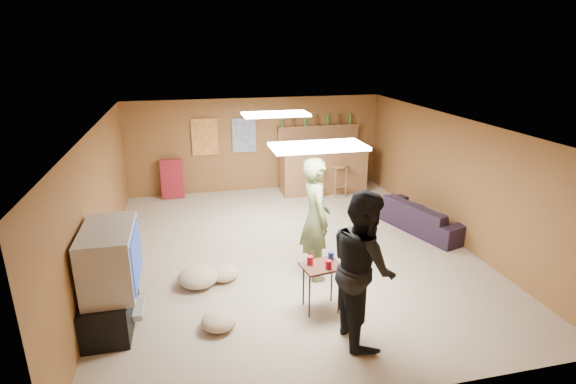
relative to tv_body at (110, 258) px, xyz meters
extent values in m
plane|color=tan|center=(2.65, 1.50, -0.90)|extent=(7.00, 7.00, 0.00)
cube|color=silver|center=(2.65, 1.50, 1.30)|extent=(6.00, 7.00, 0.02)
cube|color=brown|center=(2.65, 5.00, 0.20)|extent=(6.00, 0.02, 2.20)
cube|color=brown|center=(2.65, -2.00, 0.20)|extent=(6.00, 0.02, 2.20)
cube|color=brown|center=(-0.35, 1.50, 0.20)|extent=(0.02, 7.00, 2.20)
cube|color=brown|center=(5.65, 1.50, 0.20)|extent=(0.02, 7.00, 2.20)
cube|color=black|center=(-0.07, 0.00, -0.65)|extent=(0.55, 1.30, 0.50)
cube|color=#B2B2B7|center=(0.15, 0.00, -0.75)|extent=(0.35, 0.50, 0.08)
cube|color=#B2B2B7|center=(0.00, 0.00, 0.00)|extent=(0.60, 1.10, 0.80)
cube|color=navy|center=(0.31, 0.00, 0.00)|extent=(0.02, 0.95, 0.65)
cube|color=brown|center=(4.15, 4.45, -0.35)|extent=(2.00, 0.60, 1.10)
cube|color=#3D1B13|center=(4.15, 4.20, 0.20)|extent=(2.10, 0.12, 0.05)
cube|color=brown|center=(4.15, 4.90, 0.60)|extent=(2.00, 0.18, 0.05)
cube|color=brown|center=(4.15, 4.92, 0.30)|extent=(2.00, 0.14, 0.60)
cube|color=#BF3F26|center=(1.45, 4.96, 0.45)|extent=(0.60, 0.03, 0.85)
cube|color=#334C99|center=(2.35, 4.96, 0.45)|extent=(0.55, 0.03, 0.80)
cube|color=maroon|center=(0.65, 4.80, -0.45)|extent=(0.50, 0.26, 0.91)
cube|color=white|center=(2.65, 0.00, 1.27)|extent=(1.20, 0.60, 0.04)
cube|color=white|center=(2.65, 2.70, 1.27)|extent=(1.20, 0.60, 0.04)
imported|color=#58653A|center=(2.81, 0.57, 0.04)|extent=(0.46, 0.69, 1.88)
imported|color=black|center=(2.92, -0.98, 0.04)|extent=(0.72, 0.92, 1.88)
imported|color=black|center=(5.31, 1.82, -0.62)|extent=(1.27, 2.03, 0.55)
cube|color=#3D1B13|center=(2.63, -0.33, -0.57)|extent=(0.57, 0.48, 0.66)
cylinder|color=#A80B25|center=(2.49, -0.27, -0.18)|extent=(0.11, 0.11, 0.11)
cylinder|color=#A80B25|center=(2.69, -0.44, -0.18)|extent=(0.09, 0.09, 0.11)
cylinder|color=navy|center=(2.80, -0.20, -0.19)|extent=(0.09, 0.09, 0.11)
ellipsoid|color=tan|center=(1.05, 0.68, -0.76)|extent=(0.74, 0.74, 0.27)
ellipsoid|color=tan|center=(1.43, 0.77, -0.80)|extent=(0.49, 0.49, 0.21)
ellipsoid|color=tan|center=(1.26, -0.45, -0.80)|extent=(0.59, 0.59, 0.20)
camera|label=1|loc=(1.01, -5.35, 2.55)|focal=28.00mm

